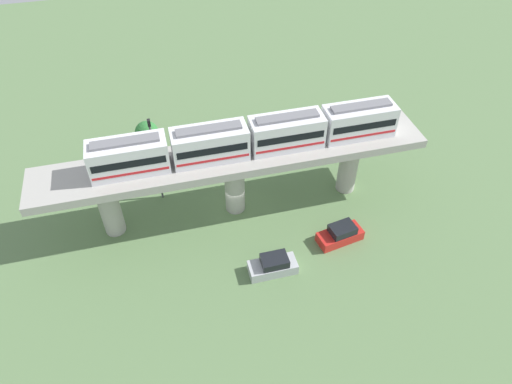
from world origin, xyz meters
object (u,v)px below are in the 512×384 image
(parked_car_silver, at_px, (273,266))
(tree_near_viaduct, at_px, (147,133))
(signal_post, at_px, (155,157))
(train, at_px, (249,138))
(parked_car_red, at_px, (340,234))

(parked_car_silver, relative_size, tree_near_viaduct, 0.94)
(tree_near_viaduct, xyz_separation_m, signal_post, (6.95, 0.51, 2.07))
(parked_car_silver, distance_m, signal_post, 15.11)
(signal_post, bearing_deg, parked_car_silver, 35.10)
(train, distance_m, signal_post, 9.50)
(signal_post, bearing_deg, parked_car_red, 57.09)
(train, height_order, parked_car_red, train)
(train, height_order, parked_car_silver, train)
(parked_car_red, bearing_deg, tree_near_viaduct, -146.50)
(parked_car_red, bearing_deg, signal_post, -132.58)
(train, xyz_separation_m, tree_near_viaduct, (-10.35, -8.80, -5.21))
(parked_car_red, relative_size, signal_post, 0.47)
(train, xyz_separation_m, signal_post, (-3.40, -8.30, -3.14))
(train, distance_m, parked_car_silver, 11.35)
(parked_car_red, xyz_separation_m, tree_near_viaduct, (-16.86, -15.81, 2.42))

